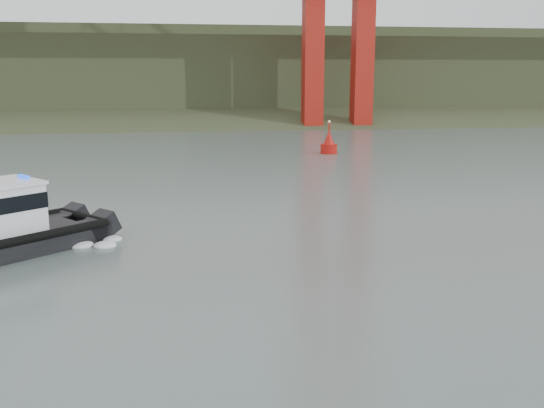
# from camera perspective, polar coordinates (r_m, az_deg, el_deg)

# --- Properties ---
(ground) EXTENTS (400.00, 400.00, 0.00)m
(ground) POSITION_cam_1_polar(r_m,az_deg,el_deg) (21.52, -0.70, -10.16)
(ground) COLOR #55655F
(ground) RESTS_ON ground
(headlands) EXTENTS (500.00, 105.36, 27.12)m
(headlands) POSITION_cam_1_polar(r_m,az_deg,el_deg) (145.28, -7.66, 11.41)
(headlands) COLOR #344024
(headlands) RESTS_ON ground
(nav_buoy) EXTENTS (1.80, 1.80, 3.74)m
(nav_buoy) POSITION_cam_1_polar(r_m,az_deg,el_deg) (65.29, 5.38, 5.62)
(nav_buoy) COLOR #B6130C
(nav_buoy) RESTS_ON ground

